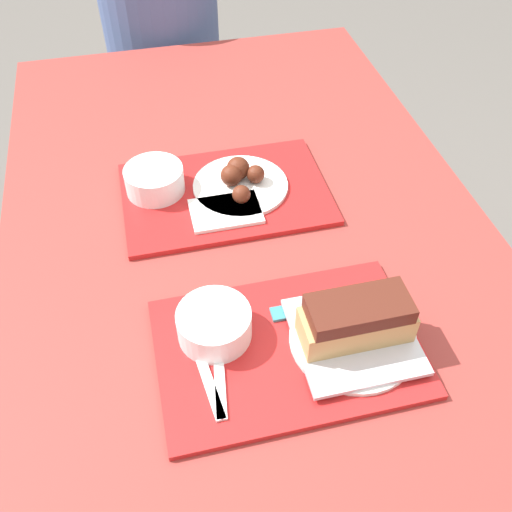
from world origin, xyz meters
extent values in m
plane|color=#605B56|center=(0.00, 0.00, 0.00)|extent=(12.00, 12.00, 0.00)
cube|color=maroon|center=(0.00, 0.00, 0.76)|extent=(0.96, 1.90, 0.04)
cylinder|color=maroon|center=(-0.42, 0.87, 0.37)|extent=(0.07, 0.07, 0.74)
cylinder|color=maroon|center=(0.42, 0.87, 0.37)|extent=(0.07, 0.07, 0.74)
cube|color=maroon|center=(0.00, 1.17, 0.41)|extent=(0.91, 0.28, 0.04)
cylinder|color=maroon|center=(-0.39, 1.17, 0.20)|extent=(0.06, 0.06, 0.40)
cylinder|color=maroon|center=(0.39, 1.17, 0.20)|extent=(0.06, 0.06, 0.40)
cube|color=red|center=(0.00, -0.14, 0.78)|extent=(0.42, 0.29, 0.01)
cube|color=red|center=(-0.02, 0.26, 0.78)|extent=(0.42, 0.29, 0.01)
cylinder|color=white|center=(-0.11, -0.09, 0.82)|extent=(0.12, 0.12, 0.05)
cylinder|color=beige|center=(-0.11, -0.09, 0.84)|extent=(0.11, 0.11, 0.01)
cylinder|color=white|center=(0.11, -0.16, 0.79)|extent=(0.21, 0.21, 0.01)
cube|color=silver|center=(0.11, -0.16, 0.80)|extent=(0.19, 0.19, 0.01)
cube|color=tan|center=(0.11, -0.16, 0.83)|extent=(0.18, 0.07, 0.05)
cube|color=#4C1E14|center=(0.11, -0.16, 0.87)|extent=(0.16, 0.07, 0.03)
cube|color=white|center=(-0.14, -0.16, 0.79)|extent=(0.04, 0.17, 0.00)
cube|color=white|center=(-0.12, -0.16, 0.79)|extent=(0.04, 0.17, 0.00)
cube|color=teal|center=(0.01, -0.08, 0.79)|extent=(0.04, 0.03, 0.01)
cylinder|color=white|center=(-0.16, 0.30, 0.82)|extent=(0.12, 0.12, 0.05)
cylinder|color=beige|center=(-0.16, 0.30, 0.84)|extent=(0.11, 0.11, 0.01)
cylinder|color=white|center=(0.01, 0.26, 0.79)|extent=(0.20, 0.20, 0.01)
sphere|color=#562314|center=(0.04, 0.27, 0.82)|extent=(0.04, 0.04, 0.04)
sphere|color=#562314|center=(0.01, 0.29, 0.82)|extent=(0.05, 0.05, 0.05)
sphere|color=#562314|center=(-0.01, 0.27, 0.82)|extent=(0.04, 0.04, 0.04)
sphere|color=#562314|center=(0.00, 0.21, 0.82)|extent=(0.04, 0.04, 0.04)
cube|color=white|center=(-0.04, 0.19, 0.79)|extent=(0.14, 0.10, 0.01)
cylinder|color=#4C6093|center=(-0.06, 1.17, 0.69)|extent=(0.37, 0.37, 0.51)
camera|label=1|loc=(-0.17, -0.65, 1.56)|focal=40.00mm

